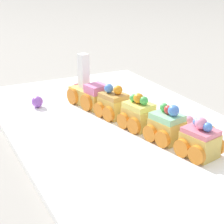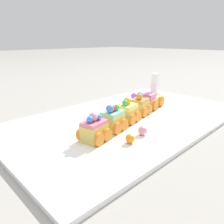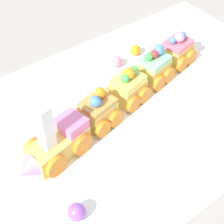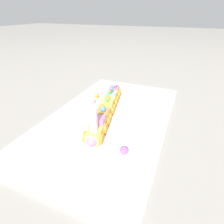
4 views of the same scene
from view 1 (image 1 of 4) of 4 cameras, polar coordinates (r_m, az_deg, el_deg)
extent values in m
plane|color=gray|center=(0.80, 1.39, -2.65)|extent=(10.00, 10.00, 0.00)
cube|color=white|center=(0.80, 1.39, -2.25)|extent=(0.77, 0.46, 0.01)
cube|color=#E0BC56|center=(0.90, -3.58, 2.28)|extent=(0.11, 0.07, 0.04)
cube|color=pink|center=(0.87, -2.41, 3.56)|extent=(0.05, 0.05, 0.02)
cone|color=pink|center=(0.95, -5.87, 3.37)|extent=(0.04, 0.05, 0.04)
cube|color=white|center=(0.91, -4.30, 4.34)|extent=(0.02, 0.02, 0.02)
cube|color=white|center=(0.90, -4.34, 5.60)|extent=(0.02, 0.02, 0.02)
cube|color=white|center=(0.90, -4.37, 6.88)|extent=(0.02, 0.02, 0.02)
cube|color=white|center=(0.89, -4.41, 8.17)|extent=(0.02, 0.02, 0.02)
cylinder|color=orange|center=(0.94, -3.24, 3.08)|extent=(0.04, 0.02, 0.04)
cylinder|color=orange|center=(0.91, -6.04, 2.39)|extent=(0.04, 0.02, 0.04)
cylinder|color=orange|center=(0.90, -1.07, 2.18)|extent=(0.04, 0.02, 0.04)
cylinder|color=orange|center=(0.87, -3.94, 1.42)|extent=(0.04, 0.02, 0.04)
cube|color=#E0BC56|center=(0.83, 0.23, 0.75)|extent=(0.07, 0.06, 0.04)
cube|color=#CC9347|center=(0.82, 0.23, 2.49)|extent=(0.06, 0.06, 0.01)
sphere|color=orange|center=(0.81, 0.92, 3.38)|extent=(0.02, 0.02, 0.02)
sphere|color=#4C84E0|center=(0.82, -0.37, 3.65)|extent=(0.02, 0.02, 0.02)
cylinder|color=orange|center=(0.86, 0.97, 1.14)|extent=(0.03, 0.01, 0.03)
cylinder|color=orange|center=(0.83, -1.95, 0.32)|extent=(0.03, 0.01, 0.03)
cylinder|color=orange|center=(0.84, 2.39, 0.55)|extent=(0.03, 0.01, 0.03)
cylinder|color=orange|center=(0.80, -0.56, -0.32)|extent=(0.03, 0.01, 0.03)
cube|color=#E0BC56|center=(0.77, 4.06, -0.91)|extent=(0.07, 0.06, 0.04)
cube|color=#EFE066|center=(0.76, 4.11, 0.97)|extent=(0.06, 0.06, 0.01)
sphere|color=#4CBC56|center=(0.75, 4.89, 1.73)|extent=(0.02, 0.02, 0.02)
sphere|color=orange|center=(0.76, 4.07, 2.09)|extent=(0.02, 0.02, 0.02)
sphere|color=#4CBC56|center=(0.77, 3.28, 2.16)|extent=(0.02, 0.02, 0.02)
cylinder|color=orange|center=(0.80, 4.71, -0.43)|extent=(0.03, 0.01, 0.03)
cylinder|color=orange|center=(0.77, 1.73, -1.38)|extent=(0.03, 0.01, 0.03)
cylinder|color=orange|center=(0.78, 6.34, -1.12)|extent=(0.03, 0.01, 0.03)
cylinder|color=orange|center=(0.75, 3.34, -2.13)|extent=(0.03, 0.01, 0.03)
cube|color=#E0BC56|center=(0.72, 8.30, -2.75)|extent=(0.07, 0.06, 0.04)
cube|color=#93DBA3|center=(0.71, 8.41, -0.74)|extent=(0.06, 0.06, 0.01)
sphere|color=#4C84E0|center=(0.70, 9.37, 0.22)|extent=(0.03, 0.03, 0.02)
sphere|color=red|center=(0.71, 8.57, 0.36)|extent=(0.02, 0.02, 0.02)
sphere|color=#4CBC56|center=(0.72, 7.94, 0.72)|extent=(0.02, 0.02, 0.02)
cylinder|color=orange|center=(0.75, 8.82, -2.16)|extent=(0.03, 0.01, 0.03)
cylinder|color=orange|center=(0.72, 5.82, -3.27)|extent=(0.03, 0.01, 0.03)
cylinder|color=orange|center=(0.73, 10.67, -2.94)|extent=(0.03, 0.01, 0.03)
cylinder|color=orange|center=(0.70, 7.69, -4.13)|extent=(0.03, 0.01, 0.03)
cube|color=#E0BC56|center=(0.68, 13.20, -4.85)|extent=(0.07, 0.06, 0.04)
cube|color=#E57084|center=(0.67, 13.39, -2.86)|extent=(0.06, 0.06, 0.01)
sphere|color=#4C84E0|center=(0.65, 14.37, -2.24)|extent=(0.02, 0.02, 0.02)
sphere|color=pink|center=(0.66, 13.41, -1.69)|extent=(0.03, 0.03, 0.02)
sphere|color=#4C84E0|center=(0.67, 12.80, -1.50)|extent=(0.02, 0.02, 0.01)
cylinder|color=orange|center=(0.71, 13.54, -4.13)|extent=(0.03, 0.01, 0.03)
cylinder|color=orange|center=(0.67, 10.60, -5.44)|extent=(0.03, 0.01, 0.03)
cylinder|color=orange|center=(0.69, 15.65, -4.99)|extent=(0.03, 0.01, 0.03)
cylinder|color=orange|center=(0.65, 12.77, -6.41)|extent=(0.03, 0.01, 0.03)
sphere|color=orange|center=(0.76, 14.74, -2.83)|extent=(0.02, 0.02, 0.02)
sphere|color=pink|center=(0.79, 11.55, -1.39)|extent=(0.02, 0.02, 0.02)
sphere|color=#9956C6|center=(0.90, -11.31, 1.55)|extent=(0.03, 0.03, 0.03)
camera|label=2|loc=(0.80, 52.82, 7.69)|focal=35.00mm
camera|label=3|loc=(0.96, -32.77, 29.07)|focal=60.00mm
camera|label=4|loc=(1.21, -24.21, 22.59)|focal=28.00mm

